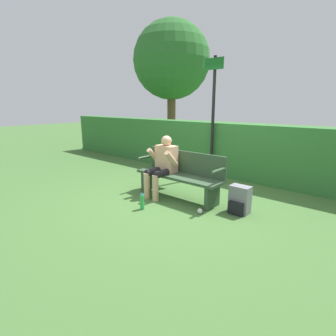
# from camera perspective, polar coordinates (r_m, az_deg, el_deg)

# --- Properties ---
(ground_plane) EXTENTS (40.00, 40.00, 0.00)m
(ground_plane) POSITION_cam_1_polar(r_m,az_deg,el_deg) (4.85, 2.13, -6.48)
(ground_plane) COLOR #426B33
(hedge_back) EXTENTS (12.00, 0.46, 1.25)m
(hedge_back) POSITION_cam_1_polar(r_m,az_deg,el_deg) (6.30, 13.51, 3.78)
(hedge_back) COLOR #337033
(hedge_back) RESTS_ON ground
(park_bench) EXTENTS (1.69, 0.44, 0.84)m
(park_bench) POSITION_cam_1_polar(r_m,az_deg,el_deg) (4.76, 2.65, -1.34)
(park_bench) COLOR #334C33
(park_bench) RESTS_ON ground
(person_seated) EXTENTS (0.53, 0.59, 1.12)m
(person_seated) POSITION_cam_1_polar(r_m,az_deg,el_deg) (4.82, -1.15, 1.06)
(person_seated) COLOR #DBA884
(person_seated) RESTS_ON ground
(backpack) EXTENTS (0.31, 0.26, 0.44)m
(backpack) POSITION_cam_1_polar(r_m,az_deg,el_deg) (4.29, 15.28, -6.78)
(backpack) COLOR slate
(backpack) RESTS_ON ground
(water_bottle) EXTENTS (0.07, 0.07, 0.27)m
(water_bottle) POSITION_cam_1_polar(r_m,az_deg,el_deg) (4.32, -5.64, -7.35)
(water_bottle) COLOR green
(water_bottle) RESTS_ON ground
(signpost) EXTENTS (0.47, 0.09, 2.69)m
(signpost) POSITION_cam_1_polar(r_m,az_deg,el_deg) (6.10, 9.78, 12.33)
(signpost) COLOR black
(signpost) RESTS_ON ground
(tree) EXTENTS (3.19, 3.19, 5.04)m
(tree) POSITION_cam_1_polar(r_m,az_deg,el_deg) (11.77, 0.78, 22.28)
(tree) COLOR brown
(tree) RESTS_ON ground
(litter_crumple) EXTENTS (0.08, 0.08, 0.08)m
(litter_crumple) POSITION_cam_1_polar(r_m,az_deg,el_deg) (4.20, 6.94, -9.28)
(litter_crumple) COLOR silver
(litter_crumple) RESTS_ON ground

